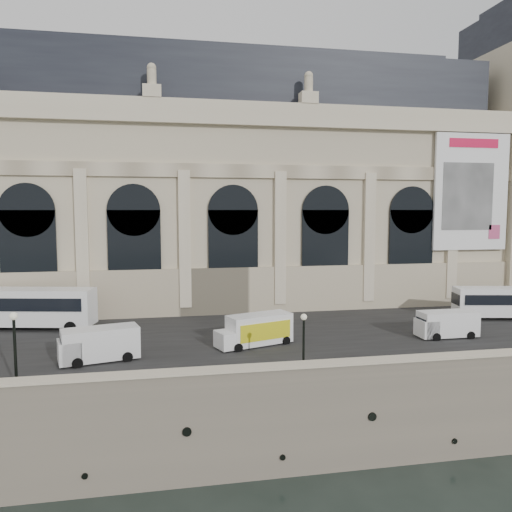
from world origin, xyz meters
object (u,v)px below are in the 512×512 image
at_px(van_c, 444,324).
at_px(box_truck, 256,330).
at_px(bus_left, 24,307).
at_px(bus_right, 510,302).
at_px(lamp_right, 304,345).
at_px(lamp_left, 15,351).
at_px(van_b, 96,345).

relative_size(van_c, box_truck, 0.78).
bearing_deg(van_c, bus_left, 164.74).
xyz_separation_m(bus_right, box_truck, (-26.94, -4.78, -0.53)).
xyz_separation_m(box_truck, lamp_right, (1.80, -7.71, 0.79)).
height_order(van_c, box_truck, box_truck).
relative_size(bus_left, lamp_left, 2.73).
height_order(box_truck, lamp_left, lamp_left).
distance_m(bus_right, van_c, 11.75).
relative_size(bus_right, van_b, 1.89).
bearing_deg(lamp_right, bus_right, 26.43).
height_order(van_c, lamp_left, lamp_left).
xyz_separation_m(bus_left, van_c, (36.47, -9.95, -0.94)).
relative_size(bus_right, lamp_left, 2.33).
relative_size(box_truck, lamp_right, 1.59).
bearing_deg(bus_right, bus_left, 174.36).
bearing_deg(bus_right, van_c, -153.05).
bearing_deg(bus_right, lamp_right, -153.57).
bearing_deg(bus_left, bus_right, -5.64).
bearing_deg(van_c, lamp_right, -153.95).
height_order(bus_right, van_c, bus_right).
bearing_deg(van_c, bus_right, 26.95).
xyz_separation_m(van_b, lamp_right, (14.02, -5.60, 0.80)).
relative_size(van_c, lamp_left, 1.08).
height_order(van_b, van_c, van_b).
distance_m(van_c, lamp_right, 16.36).
xyz_separation_m(bus_left, lamp_left, (3.65, -16.28, 0.27)).
xyz_separation_m(bus_right, lamp_right, (-25.14, -12.49, 0.26)).
distance_m(bus_left, box_truck, 22.11).
height_order(van_b, box_truck, box_truck).
distance_m(bus_right, box_truck, 27.37).
relative_size(van_b, lamp_right, 1.42).
height_order(bus_left, van_b, bus_left).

